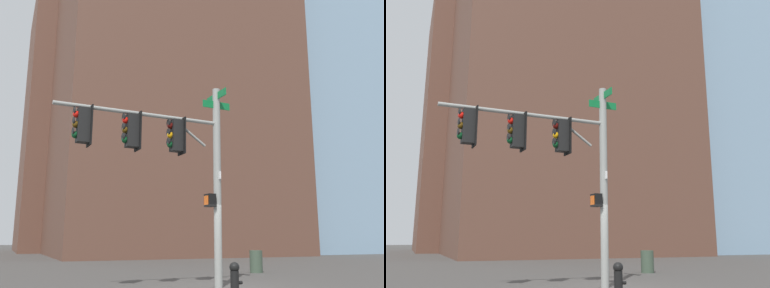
% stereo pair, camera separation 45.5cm
% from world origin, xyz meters
% --- Properties ---
extents(ground_plane, '(200.00, 200.00, 0.00)m').
position_xyz_m(ground_plane, '(0.00, 0.00, 0.00)').
color(ground_plane, '#423F3D').
extents(signal_pole_assembly, '(5.70, 1.26, 6.34)m').
position_xyz_m(signal_pole_assembly, '(-1.74, -0.00, 4.06)').
color(signal_pole_assembly, gray).
rests_on(signal_pole_assembly, ground_plane).
extents(fire_hydrant, '(0.34, 0.26, 0.87)m').
position_xyz_m(fire_hydrant, '(-0.73, -2.09, 0.47)').
color(fire_hydrant, black).
rests_on(fire_hydrant, ground_plane).
extents(litter_bin, '(0.56, 0.56, 0.95)m').
position_xyz_m(litter_bin, '(4.11, 4.62, 0.47)').
color(litter_bin, '#384738').
rests_on(litter_bin, ground_plane).
extents(building_brick_midblock, '(17.37, 17.28, 31.58)m').
position_xyz_m(building_brick_midblock, '(4.09, 42.63, 15.79)').
color(building_brick_midblock, brown).
rests_on(building_brick_midblock, ground_plane).
extents(building_brick_farside, '(19.09, 17.65, 43.20)m').
position_xyz_m(building_brick_farside, '(44.64, 44.33, 21.60)').
color(building_brick_farside, '#845B47').
rests_on(building_brick_farside, ground_plane).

